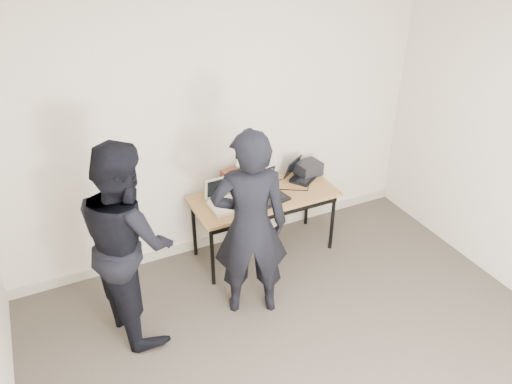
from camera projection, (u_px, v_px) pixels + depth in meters
room at (349, 257)px, 3.22m from camera, size 4.60×4.60×2.80m
desk at (265, 200)px, 5.13m from camera, size 1.50×0.65×0.72m
laptop_beige at (226, 201)px, 4.91m from camera, size 0.34×0.34×0.27m
laptop_center at (266, 192)px, 5.04m from camera, size 0.42×0.41×0.27m
laptop_right at (300, 174)px, 5.39m from camera, size 0.40×0.39×0.21m
leather_satchel at (239, 178)px, 5.15m from camera, size 0.38×0.22×0.25m
tissue at (242, 164)px, 5.08m from camera, size 0.13×0.10×0.08m
equipment_box at (308, 169)px, 5.45m from camera, size 0.29×0.25×0.15m
power_brick at (252, 207)px, 4.88m from camera, size 0.08×0.05×0.03m
cables at (279, 192)px, 5.15m from camera, size 0.97×0.42×0.01m
person_typist at (250, 226)px, 4.29m from camera, size 0.77×0.63×1.82m
person_observer at (128, 241)px, 4.12m from camera, size 0.84×0.99×1.80m
baseboard at (224, 237)px, 5.62m from camera, size 4.50×0.03×0.10m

